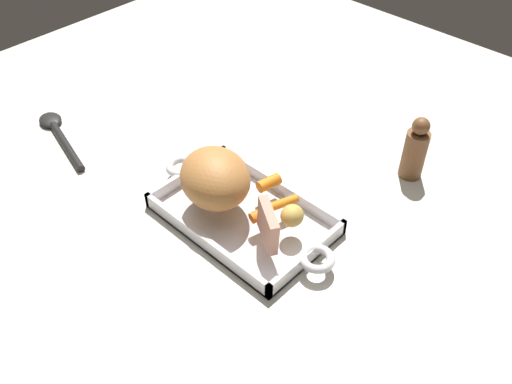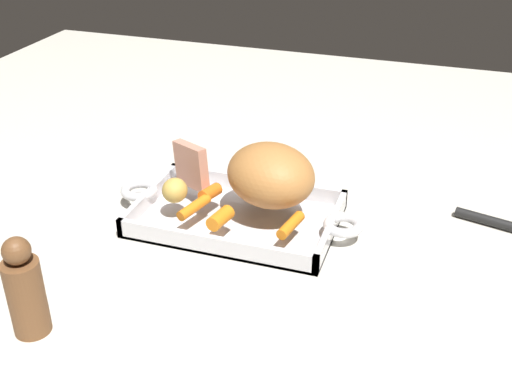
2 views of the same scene
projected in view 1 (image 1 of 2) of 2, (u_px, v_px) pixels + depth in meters
ground_plane at (243, 219)px, 1.02m from camera, size 1.85×1.85×0.00m
roasting_dish at (243, 215)px, 1.02m from camera, size 0.41×0.21×0.04m
pork_roast at (215, 178)px, 0.98m from camera, size 0.18×0.17×0.10m
roast_slice_outer at (268, 225)px, 0.91m from camera, size 0.08×0.06×0.08m
baby_carrot_southeast at (269, 183)px, 1.03m from camera, size 0.03×0.05×0.02m
baby_carrot_long at (282, 203)px, 0.99m from camera, size 0.04×0.07×0.02m
baby_carrot_northeast at (223, 164)px, 1.07m from camera, size 0.03×0.06×0.02m
baby_carrot_northwest at (262, 213)px, 0.97m from camera, size 0.03×0.05×0.02m
potato_halved at (292, 216)px, 0.95m from camera, size 0.05×0.05×0.04m
serving_spoon at (58, 133)px, 1.21m from camera, size 0.24×0.09×0.02m
pepper_mill at (415, 150)px, 1.08m from camera, size 0.05×0.05×0.14m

